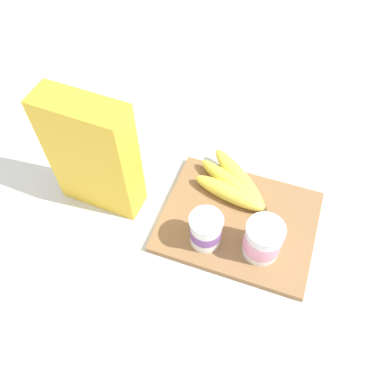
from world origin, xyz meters
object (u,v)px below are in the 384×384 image
at_px(cutting_board, 239,221).
at_px(banana_bunch, 234,185).
at_px(yogurt_cup_front, 263,240).
at_px(cereal_box, 93,156).
at_px(yogurt_cup_back, 206,230).

relative_size(cutting_board, banana_bunch, 1.72).
bearing_deg(yogurt_cup_front, cutting_board, -43.39).
relative_size(yogurt_cup_front, banana_bunch, 0.47).
height_order(cutting_board, cereal_box, cereal_box).
xyz_separation_m(cutting_board, yogurt_cup_front, (-0.06, 0.05, 0.05)).
xyz_separation_m(cereal_box, yogurt_cup_back, (-0.24, 0.04, -0.08)).
bearing_deg(yogurt_cup_front, yogurt_cup_back, 7.78).
bearing_deg(cereal_box, yogurt_cup_back, 173.66).
bearing_deg(banana_bunch, yogurt_cup_back, 82.61).
bearing_deg(yogurt_cup_front, cereal_box, -3.98).
bearing_deg(yogurt_cup_front, banana_bunch, -53.85).
distance_m(cereal_box, banana_bunch, 0.30).
relative_size(cereal_box, yogurt_cup_front, 3.20).
xyz_separation_m(cereal_box, banana_bunch, (-0.26, -0.10, -0.10)).
distance_m(cereal_box, yogurt_cup_front, 0.36).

